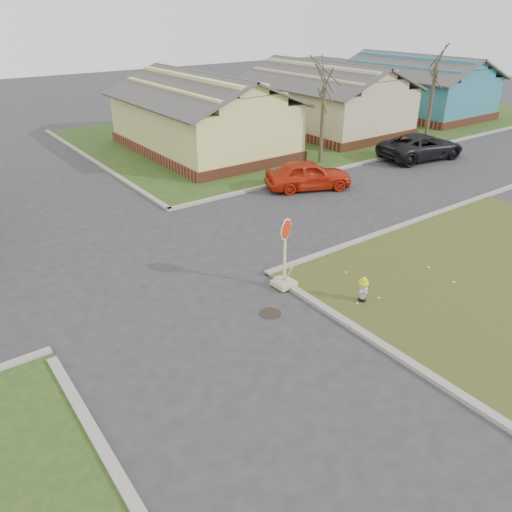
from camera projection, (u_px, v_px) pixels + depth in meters
ground at (196, 331)px, 13.77m from camera, size 120.00×120.00×0.00m
verge_far_right at (328, 122)px, 38.32m from camera, size 37.00×19.00×0.05m
curbs at (124, 264)px, 17.38m from camera, size 80.00×40.00×0.12m
manhole at (270, 313)px, 14.56m from camera, size 0.64×0.64×0.01m
side_house_yellow at (201, 114)px, 29.96m from camera, size 7.60×11.60×4.70m
side_house_tan at (324, 98)px, 35.22m from camera, size 7.60×11.60×4.70m
side_house_teal at (415, 86)px, 40.47m from camera, size 7.60×11.60×4.70m
tree_mid_right at (322, 125)px, 27.53m from camera, size 0.22×0.22×4.20m
tree_far_right at (431, 101)px, 32.88m from camera, size 0.22×0.22×4.76m
fire_hydrant at (363, 288)px, 14.91m from camera, size 0.30×0.30×0.81m
stop_sign at (284, 272)px, 15.70m from camera, size 0.66×0.64×2.32m
red_sedan at (308, 175)px, 24.15m from camera, size 4.48×3.20×1.42m
dark_pickup at (421, 146)px, 28.96m from camera, size 5.54×3.17×1.45m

